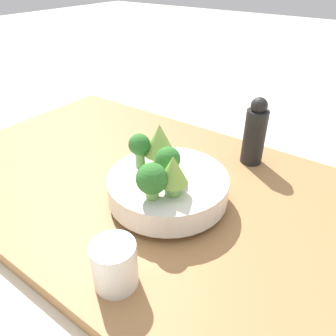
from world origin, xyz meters
The scene contains 10 objects.
ground_plane centered at (0.00, 0.00, 0.00)m, with size 6.00×6.00×0.00m, color beige.
table centered at (0.00, 0.00, 0.02)m, with size 1.18×0.64×0.03m.
bowl centered at (0.02, -0.03, 0.07)m, with size 0.25×0.25×0.06m.
broccoli_floret_left centered at (-0.05, -0.03, 0.15)m, with size 0.04×0.04×0.07m.
romanesco_piece_near centered at (0.06, -0.07, 0.15)m, with size 0.06×0.06×0.08m.
broccoli_floret_front centered at (0.04, -0.10, 0.14)m, with size 0.06×0.06×0.07m.
romanesco_piece_far centered at (-0.02, 0.00, 0.15)m, with size 0.07×0.07×0.09m.
broccoli_floret_center centered at (0.02, -0.03, 0.13)m, with size 0.05×0.05×0.07m.
cup centered at (0.07, -0.24, 0.07)m, with size 0.07×0.07×0.08m.
pepper_mill centered at (0.09, 0.22, 0.11)m, with size 0.05×0.05×0.17m.
Camera 1 is at (0.34, -0.47, 0.47)m, focal length 35.00 mm.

